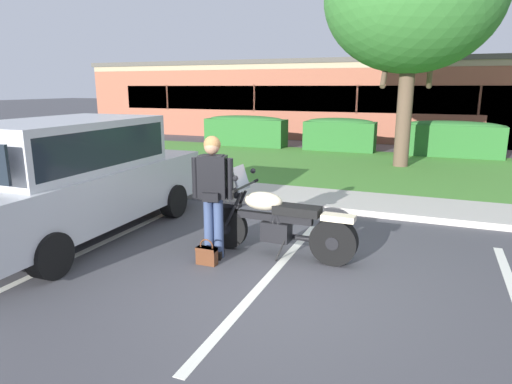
# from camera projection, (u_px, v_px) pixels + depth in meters

# --- Properties ---
(ground_plane) EXTENTS (140.00, 140.00, 0.00)m
(ground_plane) POSITION_uv_depth(u_px,v_px,m) (271.00, 283.00, 5.44)
(ground_plane) COLOR #424247
(curb_strip) EXTENTS (60.00, 0.20, 0.12)m
(curb_strip) POSITION_uv_depth(u_px,v_px,m) (332.00, 209.00, 8.52)
(curb_strip) COLOR #B7B2A8
(curb_strip) RESTS_ON ground
(concrete_walk) EXTENTS (60.00, 1.50, 0.08)m
(concrete_walk) POSITION_uv_depth(u_px,v_px,m) (341.00, 200.00, 9.29)
(concrete_walk) COLOR #B7B2A8
(concrete_walk) RESTS_ON ground
(grass_lawn) EXTENTS (60.00, 6.70, 0.06)m
(grass_lawn) POSITION_uv_depth(u_px,v_px,m) (368.00, 168.00, 13.00)
(grass_lawn) COLOR #478433
(grass_lawn) RESTS_ON ground
(stall_stripe_0) EXTENTS (0.13, 4.40, 0.01)m
(stall_stripe_0) POSITION_uv_depth(u_px,v_px,m) (94.00, 247.00, 6.66)
(stall_stripe_0) COLOR silver
(stall_stripe_0) RESTS_ON ground
(stall_stripe_1) EXTENTS (0.13, 4.40, 0.01)m
(stall_stripe_1) POSITION_uv_depth(u_px,v_px,m) (270.00, 276.00, 5.65)
(stall_stripe_1) COLOR silver
(stall_stripe_1) RESTS_ON ground
(motorcycle) EXTENTS (2.24, 0.82, 1.26)m
(motorcycle) POSITION_uv_depth(u_px,v_px,m) (283.00, 223.00, 6.20)
(motorcycle) COLOR black
(motorcycle) RESTS_ON ground
(rider_person) EXTENTS (0.56, 0.35, 1.70)m
(rider_person) POSITION_uv_depth(u_px,v_px,m) (213.00, 188.00, 6.07)
(rider_person) COLOR black
(rider_person) RESTS_ON ground
(handbag) EXTENTS (0.28, 0.13, 0.36)m
(handbag) POSITION_uv_depth(u_px,v_px,m) (207.00, 254.00, 5.99)
(handbag) COLOR #562D19
(handbag) RESTS_ON ground
(parked_suv_adjacent) EXTENTS (2.06, 4.86, 1.86)m
(parked_suv_adjacent) POSITION_uv_depth(u_px,v_px,m) (72.00, 177.00, 6.97)
(parked_suv_adjacent) COLOR #B7BABF
(parked_suv_adjacent) RESTS_ON ground
(hedge_left) EXTENTS (3.24, 0.90, 1.24)m
(hedge_left) POSITION_uv_depth(u_px,v_px,m) (246.00, 130.00, 17.60)
(hedge_left) COLOR #286028
(hedge_left) RESTS_ON ground
(hedge_center_left) EXTENTS (2.55, 0.90, 1.24)m
(hedge_center_left) POSITION_uv_depth(u_px,v_px,m) (340.00, 134.00, 16.25)
(hedge_center_left) COLOR #286028
(hedge_center_left) RESTS_ON ground
(hedge_center_right) EXTENTS (3.28, 0.90, 1.24)m
(hedge_center_right) POSITION_uv_depth(u_px,v_px,m) (451.00, 138.00, 14.90)
(hedge_center_right) COLOR #286028
(hedge_center_right) RESTS_ON ground
(brick_building) EXTENTS (27.47, 8.66, 3.53)m
(brick_building) POSITION_uv_depth(u_px,v_px,m) (371.00, 98.00, 22.43)
(brick_building) COLOR #93513D
(brick_building) RESTS_ON ground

